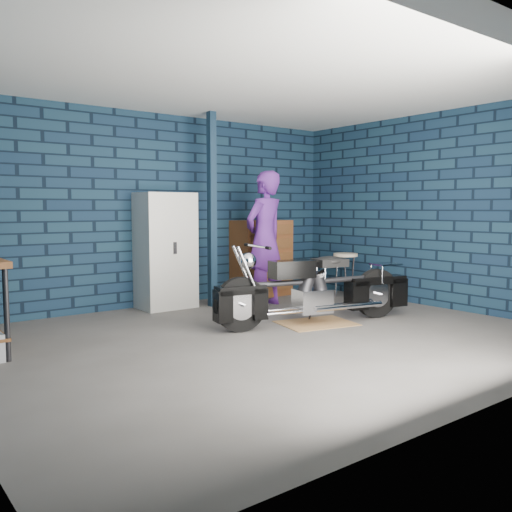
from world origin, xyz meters
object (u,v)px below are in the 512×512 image
at_px(motorcycle, 317,283).
at_px(tool_chest, 262,258).
at_px(locker, 166,251).
at_px(shop_stool, 345,275).
at_px(person, 265,239).

xyz_separation_m(motorcycle, tool_chest, (0.76, 2.02, 0.11)).
height_order(locker, shop_stool, locker).
bearing_deg(shop_stool, tool_chest, 136.52).
height_order(person, locker, person).
height_order(locker, tool_chest, locker).
bearing_deg(person, shop_stool, 160.10).
height_order(motorcycle, tool_chest, tool_chest).
bearing_deg(tool_chest, shop_stool, -43.48).
relative_size(person, shop_stool, 2.78).
xyz_separation_m(person, locker, (-1.20, 0.68, -0.15)).
distance_m(locker, shop_stool, 2.81).
height_order(person, shop_stool, person).
xyz_separation_m(motorcycle, locker, (-0.93, 2.02, 0.31)).
height_order(person, tool_chest, person).
relative_size(locker, tool_chest, 1.34).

